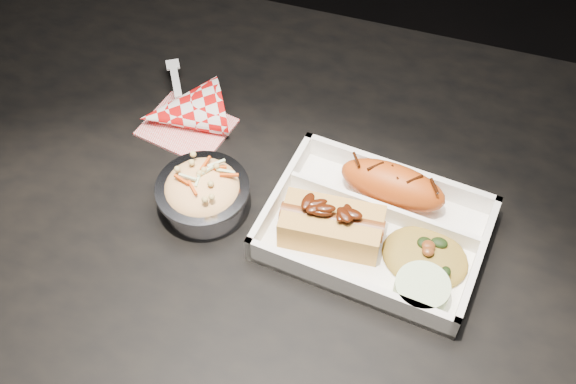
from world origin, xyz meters
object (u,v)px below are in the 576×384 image
at_px(foil_coleslaw_cup, 203,192).
at_px(napkin_fork, 182,113).
at_px(food_tray, 375,231).
at_px(fried_pastry, 393,185).
at_px(dining_table, 280,266).
at_px(hotdog, 332,224).

bearing_deg(foil_coleslaw_cup, napkin_fork, 123.21).
height_order(food_tray, fried_pastry, fried_pastry).
height_order(fried_pastry, foil_coleslaw_cup, foil_coleslaw_cup).
bearing_deg(dining_table, fried_pastry, 32.72).
distance_m(dining_table, hotdog, 0.14).
bearing_deg(hotdog, dining_table, 175.34).
bearing_deg(foil_coleslaw_cup, fried_pastry, 19.70).
height_order(food_tray, foil_coleslaw_cup, foil_coleslaw_cup).
bearing_deg(hotdog, food_tray, 20.34).
bearing_deg(fried_pastry, foil_coleslaw_cup, -160.30).
relative_size(dining_table, foil_coleslaw_cup, 10.73).
xyz_separation_m(hotdog, napkin_fork, (-0.24, 0.12, -0.02)).
distance_m(dining_table, foil_coleslaw_cup, 0.15).
height_order(hotdog, foil_coleslaw_cup, same).
bearing_deg(foil_coleslaw_cup, dining_table, 0.50).
relative_size(fried_pastry, napkin_fork, 0.81).
height_order(dining_table, hotdog, hotdog).
bearing_deg(dining_table, hotdog, -0.80).
height_order(fried_pastry, hotdog, hotdog).
xyz_separation_m(hotdog, foil_coleslaw_cup, (-0.16, 0.00, -0.00)).
bearing_deg(food_tray, fried_pastry, 90.00).
bearing_deg(dining_table, foil_coleslaw_cup, -179.50).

